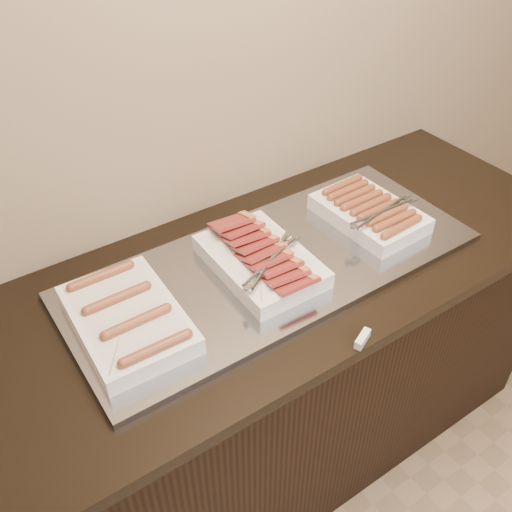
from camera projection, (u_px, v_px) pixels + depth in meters
The scene contains 6 objects.
counter at pixel (265, 371), 1.92m from camera, with size 2.06×0.76×0.90m.
warming_tray at pixel (273, 265), 1.64m from camera, with size 1.20×0.50×0.02m, color #979AA5.
dish_left at pixel (127, 318), 1.42m from camera, with size 0.26×0.38×0.07m.
dish_center at pixel (261, 259), 1.59m from camera, with size 0.26×0.38×0.09m.
dish_right at pixel (370, 212), 1.77m from camera, with size 0.26×0.34×0.08m.
label_holder at pixel (363, 339), 1.42m from camera, with size 0.06×0.02×0.02m, color white.
Camera 1 is at (-0.72, 1.12, 1.97)m, focal length 40.00 mm.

